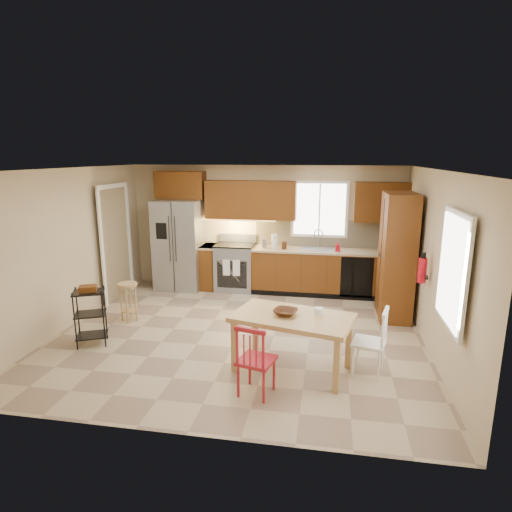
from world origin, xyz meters
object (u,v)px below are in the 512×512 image
object	(u,v)px
table_bowl	(285,315)
bar_stool	(129,302)
pantry	(397,256)
dining_table	(292,343)
chair_white	(369,341)
table_jar	(319,313)
refrigerator	(179,245)
range_stove	(235,268)
soap_bottle	(338,246)
fire_extinguisher	(422,270)
chair_red	(256,359)
utility_cart	(91,317)

from	to	relation	value
table_bowl	bar_stool	world-z (taller)	table_bowl
pantry	dining_table	xyz separation A→B (m)	(-1.53, -2.17, -0.69)
chair_white	table_jar	size ratio (longest dim) A/B	7.31
table_jar	refrigerator	bearing A→B (deg)	134.16
range_stove	dining_table	world-z (taller)	range_stove
soap_bottle	table_jar	size ratio (longest dim) A/B	1.62
range_stove	pantry	world-z (taller)	pantry
chair_white	bar_stool	size ratio (longest dim) A/B	1.32
table_jar	bar_stool	xyz separation A→B (m)	(-3.13, 1.09, -0.43)
table_jar	fire_extinguisher	bearing A→B (deg)	36.18
chair_red	chair_white	distance (m)	1.48
dining_table	refrigerator	bearing A→B (deg)	143.90
chair_red	table_jar	distance (m)	1.05
bar_stool	range_stove	bearing A→B (deg)	58.87
bar_stool	chair_red	bearing A→B (deg)	-33.15
range_stove	chair_white	bearing A→B (deg)	-52.35
range_stove	soap_bottle	distance (m)	2.10
dining_table	utility_cart	xyz separation A→B (m)	(-2.93, 0.24, 0.06)
pantry	table_bowl	size ratio (longest dim) A/B	7.05
soap_bottle	fire_extinguisher	world-z (taller)	fire_extinguisher
table_jar	utility_cart	bearing A→B (deg)	177.42
table_bowl	table_jar	bearing A→B (deg)	12.53
utility_cart	range_stove	bearing A→B (deg)	39.35
fire_extinguisher	table_jar	size ratio (longest dim) A/B	3.05
soap_bottle	chair_white	distance (m)	3.10
chair_white	table_jar	distance (m)	0.71
pantry	soap_bottle	bearing A→B (deg)	136.55
table_bowl	dining_table	bearing A→B (deg)	0.00
pantry	bar_stool	world-z (taller)	pantry
fire_extinguisher	chair_white	distance (m)	1.49
table_bowl	bar_stool	size ratio (longest dim) A/B	0.46
dining_table	chair_red	world-z (taller)	chair_red
utility_cart	refrigerator	bearing A→B (deg)	59.63
utility_cart	chair_red	bearing A→B (deg)	-42.74
pantry	bar_stool	bearing A→B (deg)	-167.10
dining_table	chair_red	bearing A→B (deg)	-104.38
pantry	utility_cart	size ratio (longest dim) A/B	2.49
refrigerator	chair_white	world-z (taller)	refrigerator
fire_extinguisher	utility_cart	xyz separation A→B (m)	(-4.66, -0.88, -0.68)
chair_red	chair_white	xyz separation A→B (m)	(1.30, 0.70, 0.00)
chair_white	chair_red	bearing A→B (deg)	132.22
soap_bottle	utility_cart	world-z (taller)	soap_bottle
range_stove	fire_extinguisher	world-z (taller)	fire_extinguisher
refrigerator	bar_stool	bearing A→B (deg)	-96.38
pantry	chair_red	distance (m)	3.45
dining_table	utility_cart	distance (m)	2.94
refrigerator	pantry	bearing A→B (deg)	-12.62
range_stove	chair_white	world-z (taller)	range_stove
bar_stool	utility_cart	world-z (taller)	utility_cart
refrigerator	table_jar	bearing A→B (deg)	-45.84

